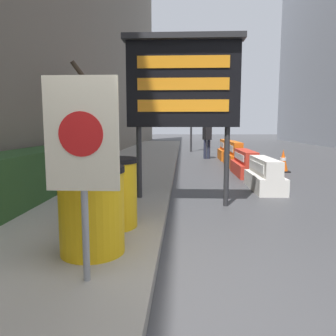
# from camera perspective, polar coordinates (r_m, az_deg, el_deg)

# --- Properties ---
(ground_plane) EXTENTS (120.00, 120.00, 0.00)m
(ground_plane) POSITION_cam_1_polar(r_m,az_deg,el_deg) (3.14, -2.63, -21.33)
(ground_plane) COLOR #3F3F42
(hedge_strip) EXTENTS (0.90, 6.53, 0.89)m
(hedge_strip) POSITION_cam_1_polar(r_m,az_deg,el_deg) (6.71, -23.36, -1.09)
(hedge_strip) COLOR #284C23
(hedge_strip) RESTS_ON sidewalk_left
(bare_tree) EXTENTS (1.90, 2.02, 3.19)m
(bare_tree) POSITION_cam_1_polar(r_m,az_deg,el_deg) (10.32, -14.74, 8.55)
(bare_tree) COLOR #4C3D2D
(bare_tree) RESTS_ON sidewalk_left
(barrel_drum_foreground) EXTENTS (0.71, 0.71, 0.93)m
(barrel_drum_foreground) POSITION_cam_1_polar(r_m,az_deg,el_deg) (3.61, -13.13, -7.11)
(barrel_drum_foreground) COLOR yellow
(barrel_drum_foreground) RESTS_ON sidewalk_left
(barrel_drum_middle) EXTENTS (0.71, 0.71, 0.93)m
(barrel_drum_middle) POSITION_cam_1_polar(r_m,az_deg,el_deg) (4.48, -9.81, -4.21)
(barrel_drum_middle) COLOR yellow
(barrel_drum_middle) RESTS_ON sidewalk_left
(warning_sign) EXTENTS (0.62, 0.08, 1.77)m
(warning_sign) POSITION_cam_1_polar(r_m,az_deg,el_deg) (2.83, -14.73, 3.67)
(warning_sign) COLOR gray
(warning_sign) RESTS_ON sidewalk_left
(message_board) EXTENTS (2.18, 0.36, 3.12)m
(message_board) POSITION_cam_1_polar(r_m,az_deg,el_deg) (6.17, 2.65, 14.44)
(message_board) COLOR #28282B
(message_board) RESTS_ON ground_plane
(jersey_barrier_white) EXTENTS (0.63, 1.77, 0.76)m
(jersey_barrier_white) POSITION_cam_1_polar(r_m,az_deg,el_deg) (8.09, 16.45, -1.34)
(jersey_barrier_white) COLOR silver
(jersey_barrier_white) RESTS_ON ground_plane
(jersey_barrier_red_striped) EXTENTS (0.64, 2.01, 0.77)m
(jersey_barrier_red_striped) POSITION_cam_1_polar(r_m,az_deg,el_deg) (10.41, 13.31, 0.66)
(jersey_barrier_red_striped) COLOR red
(jersey_barrier_red_striped) RESTS_ON ground_plane
(jersey_barrier_orange_far) EXTENTS (0.54, 2.10, 0.93)m
(jersey_barrier_orange_far) POSITION_cam_1_polar(r_m,az_deg,el_deg) (12.66, 11.40, 2.17)
(jersey_barrier_orange_far) COLOR orange
(jersey_barrier_orange_far) RESTS_ON ground_plane
(jersey_barrier_orange_near) EXTENTS (0.57, 1.68, 0.91)m
(jersey_barrier_orange_near) POSITION_cam_1_polar(r_m,az_deg,el_deg) (15.04, 10.01, 2.95)
(jersey_barrier_orange_near) COLOR orange
(jersey_barrier_orange_near) RESTS_ON ground_plane
(traffic_cone_near) EXTENTS (0.42, 0.42, 0.75)m
(traffic_cone_near) POSITION_cam_1_polar(r_m,az_deg,el_deg) (11.44, 19.40, 1.16)
(traffic_cone_near) COLOR black
(traffic_cone_near) RESTS_ON ground_plane
(traffic_light_near_curb) EXTENTS (0.28, 0.45, 4.02)m
(traffic_light_near_curb) POSITION_cam_1_polar(r_m,az_deg,el_deg) (19.49, 4.10, 11.41)
(traffic_light_near_curb) COLOR #2D2D30
(traffic_light_near_curb) RESTS_ON ground_plane
(pedestrian_worker) EXTENTS (0.41, 0.54, 1.83)m
(pedestrian_worker) POSITION_cam_1_polar(r_m,az_deg,el_deg) (15.36, 6.82, 5.65)
(pedestrian_worker) COLOR #23283D
(pedestrian_worker) RESTS_ON ground_plane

